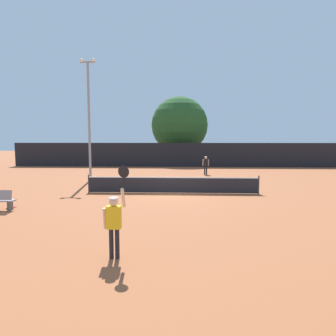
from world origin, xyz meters
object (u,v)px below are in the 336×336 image
Objects in this scene: player_serving at (114,218)px; large_tree at (180,125)px; light_pole at (89,113)px; parked_car_near at (158,157)px; spare_racket at (12,207)px; parked_car_mid at (231,157)px; player_receiving at (206,163)px; parked_car_far at (251,157)px; tennis_ball at (203,184)px.

large_tree reaches higher than player_serving.
parked_car_near is at bearing 77.77° from light_pole.
parked_car_near is (3.87, 17.83, -4.38)m from light_pole.
spare_racket is (-6.10, 5.65, -1.08)m from player_serving.
spare_racket is 29.45m from parked_car_mid.
light_pole is (-9.19, -4.19, 4.17)m from player_receiving.
parked_car_near reaches higher than spare_racket.
player_serving is at bearing -92.65° from large_tree.
parked_car_far is (12.40, 0.09, 0.00)m from parked_car_near.
player_receiving is 13.45m from large_tree.
player_serving is 16.37m from light_pole.
parked_car_far is at bearing 47.77° from light_pole.
player_serving is 4.84× the size of spare_racket.
player_receiving is at bearing 83.61° from tennis_ball.
light_pole is at bearing -126.52° from parked_car_mid.
tennis_ball is at bearing -74.93° from parked_car_near.
large_tree is (-1.77, 18.73, 4.93)m from tennis_ball.
spare_racket is 32.17m from parked_car_far.
large_tree is at bearing 68.16° from light_pole.
tennis_ball is 0.02× the size of parked_car_far.
large_tree is at bearing 73.82° from spare_racket.
large_tree is 10.47m from parked_car_far.
light_pole is 24.60m from parked_car_far.
parked_car_near reaches higher than tennis_ball.
player_serving is 32.82m from parked_car_near.
tennis_ball is at bearing 76.02° from player_serving.
player_receiving is at bearing 53.38° from spare_racket.
large_tree is 7.88m from parked_car_mid.
large_tree reaches higher than parked_car_mid.
parked_car_far reaches higher than tennis_ball.
tennis_ball is at bearing -84.60° from large_tree.
player_serving is 1.54× the size of player_receiving.
parked_car_mid is at bearing 75.49° from player_serving.
player_serving is at bearing 78.41° from player_receiving.
tennis_ball reaches higher than spare_racket.
tennis_ball is 0.01× the size of light_pole.
light_pole reaches higher than parked_car_far.
player_receiving is (3.93, 19.15, -0.11)m from player_serving.
light_pole reaches higher than large_tree.
player_serving is at bearing -106.47° from parked_car_far.
tennis_ball is 19.05m from parked_car_mid.
tennis_ball is at bearing -109.32° from parked_car_far.
parked_car_far is at bearing 2.27° from parked_car_near.
large_tree is (7.58, 26.11, 4.94)m from spare_racket.
parked_car_far is (7.76, 19.85, 0.74)m from tennis_ball.
player_serving reaches higher than parked_car_mid.
large_tree is at bearing 179.71° from parked_car_mid.
spare_racket is at bearing -95.17° from light_pole.
tennis_ball is (3.24, 13.02, -1.07)m from player_serving.
parked_car_mid reaches higher than player_receiving.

